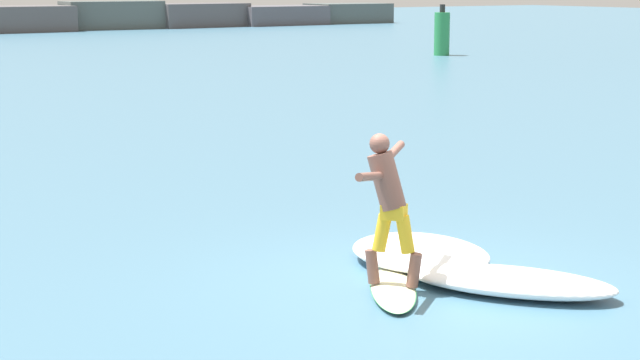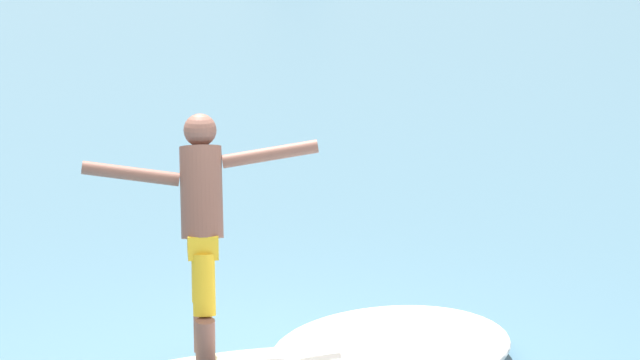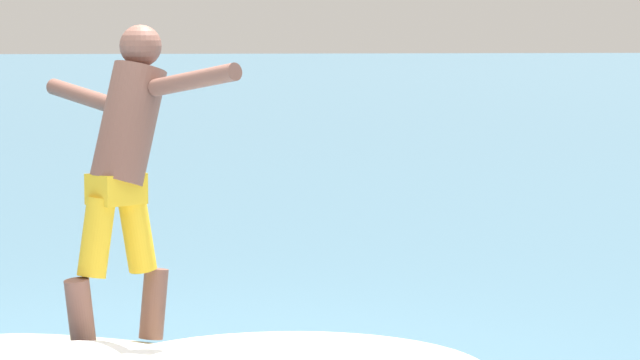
% 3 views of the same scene
% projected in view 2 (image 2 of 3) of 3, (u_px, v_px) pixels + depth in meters
% --- Properties ---
extents(surfer, '(1.31, 1.02, 1.67)m').
position_uv_depth(surfer, '(202.00, 219.00, 10.03)').
color(surfer, brown).
rests_on(surfer, surfboard).
extents(wave_foam_at_tail, '(1.63, 2.00, 0.27)m').
position_uv_depth(wave_foam_at_tail, '(393.00, 348.00, 10.31)').
color(wave_foam_at_tail, white).
rests_on(wave_foam_at_tail, ground).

